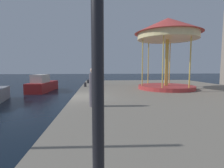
% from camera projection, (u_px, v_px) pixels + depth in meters
% --- Properties ---
extents(ground_plane, '(120.00, 120.00, 0.00)m').
position_uv_depth(ground_plane, '(74.00, 109.00, 10.87)').
color(ground_plane, black).
extents(quay_dock, '(14.47, 26.27, 0.80)m').
position_uv_depth(quay_dock, '(183.00, 101.00, 11.46)').
color(quay_dock, gray).
rests_on(quay_dock, ground).
extents(motorboat_red, '(2.21, 5.06, 1.86)m').
position_uv_depth(motorboat_red, '(42.00, 85.00, 18.67)').
color(motorboat_red, maroon).
rests_on(motorboat_red, ground).
extents(carousel, '(5.43, 5.43, 5.84)m').
position_uv_depth(carousel, '(168.00, 36.00, 14.09)').
color(carousel, '#B23333').
rests_on(carousel, quay_dock).
extents(lamp_post_mid_promenade, '(0.36, 0.36, 4.36)m').
position_uv_depth(lamp_post_mid_promenade, '(97.00, 56.00, 17.16)').
color(lamp_post_mid_promenade, black).
rests_on(lamp_post_mid_promenade, quay_dock).
extents(bollard_center, '(0.24, 0.24, 0.40)m').
position_uv_depth(bollard_center, '(89.00, 81.00, 20.40)').
color(bollard_center, '#2D2D33').
rests_on(bollard_center, quay_dock).
extents(bollard_north, '(0.24, 0.24, 0.40)m').
position_uv_depth(bollard_north, '(85.00, 85.00, 16.15)').
color(bollard_north, '#2D2D33').
rests_on(bollard_north, quay_dock).
extents(bollard_south, '(0.24, 0.24, 0.40)m').
position_uv_depth(bollard_south, '(88.00, 82.00, 19.66)').
color(bollard_south, '#2D2D33').
rests_on(bollard_south, quay_dock).
extents(person_by_the_water, '(0.34, 0.34, 1.79)m').
position_uv_depth(person_by_the_water, '(93.00, 88.00, 7.93)').
color(person_by_the_water, '#514C56').
rests_on(person_by_the_water, quay_dock).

